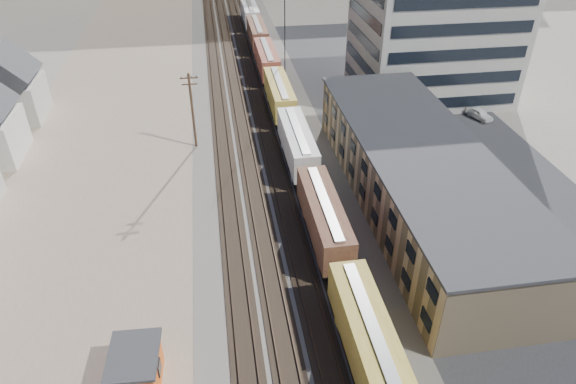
{
  "coord_description": "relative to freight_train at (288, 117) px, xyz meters",
  "views": [
    {
      "loc": [
        -5.83,
        -18.46,
        32.28
      ],
      "look_at": [
        1.0,
        24.99,
        3.0
      ],
      "focal_mm": 32.0,
      "sensor_mm": 36.0,
      "label": 1
    }
  ],
  "objects": [
    {
      "name": "rail_tracks",
      "position": [
        -4.35,
        6.77,
        -2.68
      ],
      "size": [
        11.4,
        200.0,
        0.24
      ],
      "color": "black",
      "rests_on": "ground"
    },
    {
      "name": "parked_car_blue",
      "position": [
        21.88,
        10.53,
        -1.94
      ],
      "size": [
        5.57,
        6.71,
        1.7
      ],
      "primitive_type": "imported",
      "rotation": [
        0.0,
        0.0,
        0.54
      ],
      "color": "navy",
      "rests_on": "ground"
    },
    {
      "name": "radio_mast",
      "position": [
        2.2,
        16.77,
        6.33
      ],
      "size": [
        1.2,
        0.16,
        18.0
      ],
      "color": "black",
      "rests_on": "ground"
    },
    {
      "name": "asphalt_lot",
      "position": [
        18.2,
        -8.23,
        -2.77
      ],
      "size": [
        26.0,
        120.0,
        0.04
      ],
      "primitive_type": "cube",
      "color": "#232326",
      "rests_on": "ground"
    },
    {
      "name": "ballast_bed",
      "position": [
        -3.8,
        6.77,
        -2.76
      ],
      "size": [
        18.0,
        200.0,
        0.06
      ],
      "primitive_type": "cube",
      "color": "#4C4742",
      "rests_on": "ground"
    },
    {
      "name": "freight_train",
      "position": [
        0.0,
        0.0,
        0.0
      ],
      "size": [
        3.0,
        119.74,
        4.46
      ],
      "color": "black",
      "rests_on": "ground"
    },
    {
      "name": "parked_car_far",
      "position": [
        28.18,
        0.93,
        -2.07
      ],
      "size": [
        3.11,
        4.6,
        1.45
      ],
      "primitive_type": "imported",
      "rotation": [
        0.0,
        0.0,
        0.36
      ],
      "color": "white",
      "rests_on": "ground"
    },
    {
      "name": "utility_pole_north",
      "position": [
        -12.3,
        -1.23,
        2.5
      ],
      "size": [
        2.2,
        0.32,
        10.0
      ],
      "color": "#382619",
      "rests_on": "ground"
    },
    {
      "name": "warehouse",
      "position": [
        11.18,
        -18.23,
        0.86
      ],
      "size": [
        12.4,
        40.4,
        7.25
      ],
      "color": "tan",
      "rests_on": "ground"
    },
    {
      "name": "dirt_yard",
      "position": [
        -23.8,
        -3.23,
        -2.78
      ],
      "size": [
        24.0,
        180.0,
        0.03
      ],
      "primitive_type": "cube",
      "color": "#796753",
      "rests_on": "ground"
    },
    {
      "name": "maintenance_shed",
      "position": [
        -16.63,
        -37.04,
        -1.1
      ],
      "size": [
        3.71,
        4.69,
        3.32
      ],
      "color": "#DA5714",
      "rests_on": "ground"
    },
    {
      "name": "office_tower",
      "position": [
        24.15,
        11.72,
        6.47
      ],
      "size": [
        22.6,
        18.6,
        18.45
      ],
      "color": "#9E998E",
      "rests_on": "ground"
    }
  ]
}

